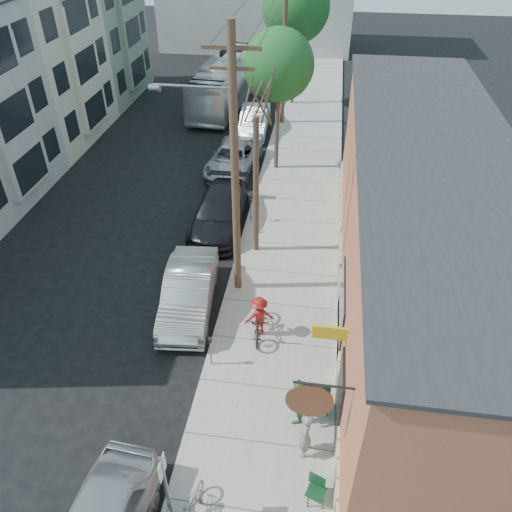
# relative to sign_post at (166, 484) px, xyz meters

# --- Properties ---
(ground) EXTENTS (120.00, 120.00, 0.00)m
(ground) POSITION_rel_sign_post_xyz_m (-2.35, 4.49, -1.83)
(ground) COLOR black
(sidewalk) EXTENTS (4.50, 58.00, 0.15)m
(sidewalk) POSITION_rel_sign_post_xyz_m (1.90, 15.49, -1.76)
(sidewalk) COLOR #A49F98
(sidewalk) RESTS_ON ground
(cafe_building) EXTENTS (6.60, 20.20, 6.61)m
(cafe_building) POSITION_rel_sign_post_xyz_m (6.64, 9.48, 1.47)
(cafe_building) COLOR #AB5D3F
(cafe_building) RESTS_ON ground
(apartment_row) EXTENTS (6.30, 32.00, 9.00)m
(apartment_row) POSITION_rel_sign_post_xyz_m (-14.20, 18.49, 2.67)
(apartment_row) COLOR gray
(apartment_row) RESTS_ON ground
(sign_post) EXTENTS (0.07, 0.45, 2.80)m
(sign_post) POSITION_rel_sign_post_xyz_m (0.00, 0.00, 0.00)
(sign_post) COLOR slate
(sign_post) RESTS_ON sidewalk
(parking_meter_near) EXTENTS (0.14, 0.14, 1.24)m
(parking_meter_near) POSITION_rel_sign_post_xyz_m (-0.10, 5.18, -0.85)
(parking_meter_near) COLOR slate
(parking_meter_near) RESTS_ON sidewalk
(parking_meter_far) EXTENTS (0.14, 0.14, 1.24)m
(parking_meter_far) POSITION_rel_sign_post_xyz_m (-0.10, 14.14, -0.85)
(parking_meter_far) COLOR slate
(parking_meter_far) RESTS_ON sidewalk
(utility_pole_near) EXTENTS (3.57, 0.28, 10.00)m
(utility_pole_near) POSITION_rel_sign_post_xyz_m (0.04, 9.31, 3.58)
(utility_pole_near) COLOR #503A28
(utility_pole_near) RESTS_ON sidewalk
(utility_pole_far) EXTENTS (1.80, 0.28, 10.00)m
(utility_pole_far) POSITION_rel_sign_post_xyz_m (0.10, 26.73, 3.51)
(utility_pole_far) COLOR #503A28
(utility_pole_far) RESTS_ON sidewalk
(tree_bare) EXTENTS (0.24, 0.24, 6.11)m
(tree_bare) POSITION_rel_sign_post_xyz_m (0.45, 11.96, 1.37)
(tree_bare) COLOR #44392C
(tree_bare) RESTS_ON sidewalk
(tree_leafy_mid) EXTENTS (3.62, 3.62, 7.49)m
(tree_leafy_mid) POSITION_rel_sign_post_xyz_m (0.45, 20.00, 3.98)
(tree_leafy_mid) COLOR #44392C
(tree_leafy_mid) RESTS_ON sidewalk
(tree_leafy_far) EXTENTS (4.52, 4.52, 8.65)m
(tree_leafy_far) POSITION_rel_sign_post_xyz_m (0.45, 30.55, 4.69)
(tree_leafy_far) COLOR #44392C
(tree_leafy_far) RESTS_ON sidewalk
(patio_chair_a) EXTENTS (0.53, 0.53, 0.88)m
(patio_chair_a) POSITION_rel_sign_post_xyz_m (3.66, 3.83, -1.24)
(patio_chair_a) COLOR #0F361D
(patio_chair_a) RESTS_ON sidewalk
(patio_chair_b) EXTENTS (0.65, 0.65, 0.88)m
(patio_chair_b) POSITION_rel_sign_post_xyz_m (3.60, 0.99, -1.24)
(patio_chair_b) COLOR #0F361D
(patio_chair_b) RESTS_ON sidewalk
(patron_grey) EXTENTS (0.42, 0.62, 1.65)m
(patron_grey) POSITION_rel_sign_post_xyz_m (3.20, 2.34, -0.86)
(patron_grey) COLOR gray
(patron_grey) RESTS_ON sidewalk
(patron_green) EXTENTS (0.86, 0.97, 1.66)m
(patron_green) POSITION_rel_sign_post_xyz_m (2.91, 3.43, -0.85)
(patron_green) COLOR #348248
(patron_green) RESTS_ON sidewalk
(cyclist) EXTENTS (1.20, 0.96, 1.63)m
(cyclist) POSITION_rel_sign_post_xyz_m (1.30, 6.87, -0.87)
(cyclist) COLOR maroon
(cyclist) RESTS_ON sidewalk
(cyclist_bike) EXTENTS (0.86, 2.14, 1.10)m
(cyclist_bike) POSITION_rel_sign_post_xyz_m (1.30, 6.87, -1.13)
(cyclist_bike) COLOR black
(cyclist_bike) RESTS_ON sidewalk
(parked_bike_b) EXTENTS (0.82, 1.76, 0.89)m
(parked_bike_b) POSITION_rel_sign_post_xyz_m (0.49, 0.11, -1.24)
(parked_bike_b) COLOR slate
(parked_bike_b) RESTS_ON sidewalk
(car_1) EXTENTS (2.25, 5.16, 1.65)m
(car_1) POSITION_rel_sign_post_xyz_m (-1.55, 7.96, -1.01)
(car_1) COLOR #979B9E
(car_1) RESTS_ON ground
(car_2) EXTENTS (2.28, 5.53, 1.60)m
(car_2) POSITION_rel_sign_post_xyz_m (-1.55, 13.72, -1.03)
(car_2) COLOR black
(car_2) RESTS_ON ground
(car_3) EXTENTS (2.91, 5.44, 1.45)m
(car_3) POSITION_rel_sign_post_xyz_m (-1.96, 19.59, -1.11)
(car_3) COLOR gray
(car_3) RESTS_ON ground
(car_4) EXTENTS (1.88, 4.91, 1.60)m
(car_4) POSITION_rel_sign_post_xyz_m (-1.55, 25.12, -1.03)
(car_4) COLOR #B9BCC1
(car_4) RESTS_ON ground
(bus) EXTENTS (3.51, 11.70, 3.21)m
(bus) POSITION_rel_sign_post_xyz_m (-4.35, 30.14, -0.23)
(bus) COLOR white
(bus) RESTS_ON ground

